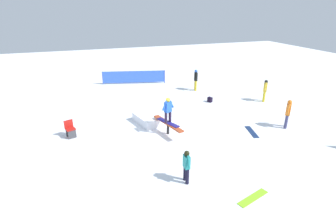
{
  "coord_description": "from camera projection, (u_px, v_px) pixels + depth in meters",
  "views": [
    {
      "loc": [
        11.65,
        -3.95,
        6.29
      ],
      "look_at": [
        0.0,
        0.0,
        1.23
      ],
      "focal_mm": 28.0,
      "sensor_mm": 36.0,
      "label": 1
    }
  ],
  "objects": [
    {
      "name": "bystander_teal",
      "position": [
        186.0,
        165.0,
        9.75
      ],
      "size": [
        0.6,
        0.2,
        1.35
      ],
      "rotation": [
        0.0,
        0.0,
        3.12
      ],
      "color": "black",
      "rests_on": "ground"
    },
    {
      "name": "rail_feature",
      "position": [
        168.0,
        124.0,
        13.56
      ],
      "size": [
        2.37,
        0.9,
        0.63
      ],
      "rotation": [
        0.0,
        0.0,
        0.27
      ],
      "color": "black",
      "rests_on": "ground"
    },
    {
      "name": "ground_plane",
      "position": [
        168.0,
        134.0,
        13.77
      ],
      "size": [
        60.0,
        60.0,
        0.0
      ],
      "primitive_type": "plane",
      "color": "white"
    },
    {
      "name": "bystander_yellow",
      "position": [
        265.0,
        89.0,
        18.07
      ],
      "size": [
        0.56,
        0.52,
        1.54
      ],
      "rotation": [
        0.0,
        0.0,
        5.55
      ],
      "color": "gold",
      "rests_on": "ground"
    },
    {
      "name": "backpack_on_snow",
      "position": [
        210.0,
        100.0,
        18.19
      ],
      "size": [
        0.36,
        0.33,
        0.34
      ],
      "primitive_type": "cube",
      "rotation": [
        0.0,
        0.0,
        3.58
      ],
      "color": "black",
      "rests_on": "ground"
    },
    {
      "name": "loose_snowboard_navy",
      "position": [
        252.0,
        132.0,
        13.94
      ],
      "size": [
        1.41,
        0.62,
        0.02
      ],
      "primitive_type": "cube",
      "rotation": [
        0.0,
        0.0,
        2.89
      ],
      "color": "navy",
      "rests_on": "ground"
    },
    {
      "name": "safety_fence",
      "position": [
        134.0,
        77.0,
        22.24
      ],
      "size": [
        1.29,
        5.15,
        1.1
      ],
      "rotation": [
        0.0,
        0.0,
        4.48
      ],
      "color": "blue",
      "rests_on": "ground"
    },
    {
      "name": "loose_snowboard_lime",
      "position": [
        253.0,
        198.0,
        9.18
      ],
      "size": [
        0.67,
        1.38,
        0.02
      ],
      "primitive_type": "cube",
      "rotation": [
        0.0,
        0.0,
        1.87
      ],
      "color": "#93DE27",
      "rests_on": "ground"
    },
    {
      "name": "folding_chair",
      "position": [
        70.0,
        129.0,
        13.3
      ],
      "size": [
        0.56,
        0.56,
        0.88
      ],
      "rotation": [
        0.0,
        0.0,
        1.9
      ],
      "color": "#3F3F44",
      "rests_on": "ground"
    },
    {
      "name": "main_rider_on_rail",
      "position": [
        168.0,
        111.0,
        13.27
      ],
      "size": [
        1.5,
        0.85,
        1.37
      ],
      "rotation": [
        0.0,
        0.0,
        0.41
      ],
      "color": "navy",
      "rests_on": "rail_feature"
    },
    {
      "name": "snow_kicker_ramp",
      "position": [
        151.0,
        119.0,
        15.01
      ],
      "size": [
        2.13,
        1.92,
        0.46
      ],
      "primitive_type": "cube",
      "rotation": [
        0.0,
        0.0,
        0.27
      ],
      "color": "white",
      "rests_on": "ground"
    },
    {
      "name": "bystander_black",
      "position": [
        196.0,
        79.0,
        20.39
      ],
      "size": [
        0.68,
        0.34,
        1.65
      ],
      "rotation": [
        0.0,
        0.0,
        2.82
      ],
      "color": "gold",
      "rests_on": "ground"
    },
    {
      "name": "bystander_orange",
      "position": [
        288.0,
        112.0,
        14.14
      ],
      "size": [
        0.54,
        0.57,
        1.6
      ],
      "rotation": [
        0.0,
        0.0,
        5.47
      ],
      "color": "#3F3F69",
      "rests_on": "ground"
    }
  ]
}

